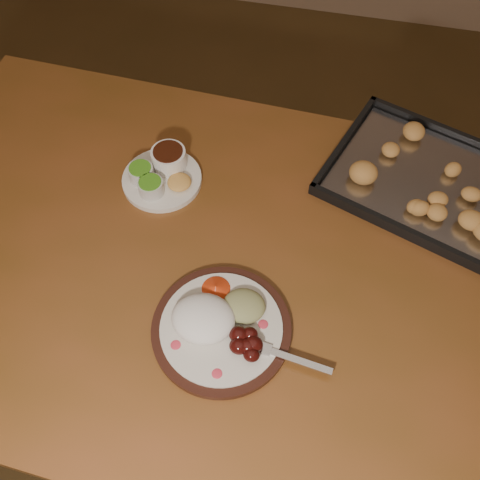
# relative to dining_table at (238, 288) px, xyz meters

# --- Properties ---
(ground) EXTENTS (4.00, 4.00, 0.00)m
(ground) POSITION_rel_dining_table_xyz_m (-0.10, -0.03, -0.65)
(ground) COLOR #523A1C
(ground) RESTS_ON ground
(dining_table) EXTENTS (1.54, 0.98, 0.75)m
(dining_table) POSITION_rel_dining_table_xyz_m (0.00, 0.00, 0.00)
(dining_table) COLOR brown
(dining_table) RESTS_ON ground
(dinner_plate) EXTENTS (0.33, 0.25, 0.06)m
(dinner_plate) POSITION_rel_dining_table_xyz_m (-0.00, -0.14, 0.12)
(dinner_plate) COLOR black
(dinner_plate) RESTS_ON dining_table
(condiment_saucer) EXTENTS (0.17, 0.17, 0.06)m
(condiment_saucer) POSITION_rel_dining_table_xyz_m (-0.21, 0.18, 0.12)
(condiment_saucer) COLOR white
(condiment_saucer) RESTS_ON dining_table
(baking_tray) EXTENTS (0.51, 0.44, 0.05)m
(baking_tray) POSITION_rel_dining_table_xyz_m (0.36, 0.28, 0.11)
(baking_tray) COLOR black
(baking_tray) RESTS_ON dining_table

